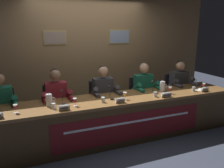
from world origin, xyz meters
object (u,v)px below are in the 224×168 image
water_cup_left (54,106)px  chair_left (56,110)px  panelist_far_left (1,105)px  water_cup_right (155,95)px  juice_glass_center (125,94)px  panelist_right (145,89)px  water_pitcher_right_side (163,86)px  chair_center (101,105)px  chair_far_left (4,117)px  nameplate_left (64,108)px  microphone_far_right (195,85)px  nameplate_far_right (205,89)px  microphone_center (111,95)px  nameplate_center (120,100)px  water_cup_far_right (194,89)px  panelist_center (104,94)px  conference_table (115,113)px  chair_right (140,99)px  nameplate_right (166,95)px  chair_far_right (174,95)px  panelist_far_right (181,85)px  water_pitcher_left_side (49,100)px  juice_glass_right (170,89)px  juice_glass_far_right (204,85)px  microphone_left (63,100)px  water_cup_center (103,100)px  juice_glass_far_left (15,107)px  microphone_right (155,89)px  panelist_left (57,99)px

water_cup_left → chair_left: bearing=79.9°
panelist_far_left → water_cup_right: 2.56m
chair_left → juice_glass_center: chair_left is taller
panelist_right → water_pitcher_right_side: (0.18, -0.33, 0.12)m
chair_center → chair_far_left: bearing=180.0°
panelist_far_left → nameplate_left: 1.10m
nameplate_left → microphone_far_right: microphone_far_right is taller
chair_center → nameplate_far_right: 2.01m
panelist_far_left → water_pitcher_right_side: 2.83m
panelist_far_left → microphone_center: bearing=-13.6°
nameplate_center → water_cup_far_right: water_cup_far_right is taller
chair_center → panelist_center: size_ratio=0.74×
nameplate_left → juice_glass_center: (1.06, 0.15, 0.05)m
chair_far_left → nameplate_left: size_ratio=5.61×
conference_table → juice_glass_center: bearing=-7.0°
chair_right → water_pitcher_right_side: water_pitcher_right_side is taller
nameplate_right → chair_far_right: bearing=45.8°
panelist_far_left → panelist_far_right: same height
panelist_center → water_pitcher_left_side: panelist_center is taller
chair_far_right → microphone_far_right: (-0.01, -0.64, 0.37)m
juice_glass_right → juice_glass_far_right: (0.80, 0.00, 0.00)m
chair_center → water_pitcher_left_side: water_pitcher_left_side is taller
chair_left → panelist_center: 0.94m
nameplate_left → nameplate_right: (1.78, -0.01, 0.00)m
nameplate_center → chair_right: size_ratio=0.17×
water_cup_right → water_pitcher_left_side: 1.80m
panelist_far_left → water_cup_right: bearing=-13.2°
nameplate_left → water_cup_far_right: bearing=2.7°
juice_glass_center → microphone_left: bearing=172.1°
microphone_center → nameplate_right: (0.94, -0.26, -0.03)m
water_cup_left → water_cup_center: bearing=1.1°
water_cup_center → panelist_right: (1.10, 0.53, -0.06)m
water_pitcher_left_side → juice_glass_right: bearing=-3.3°
juice_glass_center → panelist_center: bearing=108.9°
panelist_far_left → water_cup_center: bearing=-19.1°
chair_far_right → juice_glass_far_left: bearing=-167.8°
chair_left → microphone_right: size_ratio=4.24×
water_cup_center → chair_right: size_ratio=0.09×
water_cup_far_right → water_cup_left: bearing=179.9°
chair_far_left → juice_glass_far_right: chair_far_left is taller
water_cup_center → water_cup_far_right: 1.83m
water_cup_center → panelist_far_right: bearing=15.0°
juice_glass_center → water_cup_center: 0.40m
panelist_center → water_cup_center: (-0.22, -0.53, 0.06)m
panelist_left → water_cup_far_right: panelist_left is taller
panelist_center → water_cup_far_right: 1.70m
microphone_left → juice_glass_right: size_ratio=1.74×
panelist_far_left → juice_glass_far_left: size_ratio=10.04×
nameplate_left → panelist_right: (1.76, 0.67, -0.06)m
juice_glass_right → water_pitcher_left_side: water_pitcher_left_side is taller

